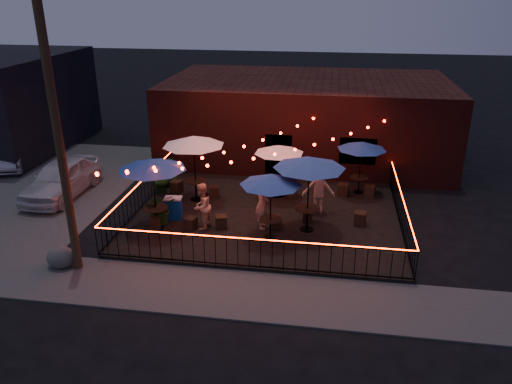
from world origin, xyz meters
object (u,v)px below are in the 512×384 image
Objects in this scene: cafe_table_0 at (152,165)px; cafe_table_4 at (309,164)px; utility_pole at (60,148)px; cafe_table_1 at (193,142)px; cafe_table_2 at (271,181)px; cafe_table_5 at (362,146)px; boulder at (61,257)px; cooler at (174,208)px; cafe_table_3 at (279,150)px.

cafe_table_0 is 5.43m from cafe_table_4.
utility_pole reaches higher than cafe_table_1.
utility_pole is 3.43× the size of cafe_table_2.
cafe_table_1 is 1.11× the size of cafe_table_4.
cafe_table_0 reaches higher than cafe_table_5.
cooler is at bearing 55.80° from boulder.
cafe_table_3 is at bearing 30.58° from cooler.
cooler is 0.94× the size of boulder.
cafe_table_4 reaches higher than cafe_table_2.
cooler is at bearing 67.86° from cafe_table_0.
cafe_table_3 is (4.03, 3.59, -0.38)m from cafe_table_0.
utility_pole is at bearing -112.75° from cafe_table_1.
boulder is at bearing -133.95° from cafe_table_3.
boulder is (-9.53, -7.41, -1.85)m from cafe_table_5.
cafe_table_4 is at bearing -7.97° from cooler.
cafe_table_0 is at bearing -104.64° from cafe_table_1.
cafe_table_0 is 3.12× the size of cooler.
boulder is at bearing -142.14° from cafe_table_5.
cafe_table_1 is at bearing -164.81° from cafe_table_5.
cafe_table_1 is 3.63× the size of cooler.
utility_pole is 9.42× the size of cooler.
cafe_table_4 is 3.26× the size of cooler.
cafe_table_2 is at bearing -20.64° from cooler.
cafe_table_2 is 0.91× the size of cafe_table_3.
cafe_table_5 reaches higher than boulder.
utility_pole is 3.11× the size of cafe_table_3.
cafe_table_1 reaches higher than cafe_table_3.
cafe_table_3 is at bearing 48.67° from utility_pole.
utility_pole is 3.57m from cafe_table_0.
cooler is 4.52m from boulder.
cafe_table_1 reaches higher than cooler.
cafe_table_2 is (5.79, 2.72, -1.72)m from utility_pole.
cafe_table_2 is 4.29m from cooler.
utility_pole reaches higher than cafe_table_0.
boulder is (-0.55, -0.01, -3.65)m from utility_pole.
cooler is at bearing -152.28° from cafe_table_5.
boulder is (-2.18, -2.85, -2.22)m from cafe_table_0.
cafe_table_3 reaches higher than boulder.
cafe_table_4 reaches higher than cafe_table_5.
utility_pole is 2.89× the size of cafe_table_4.
cafe_table_1 is 1.26× the size of cafe_table_5.
cafe_table_2 is at bearing -39.90° from cafe_table_1.
boulder is at bearing -127.40° from cafe_table_0.
cafe_table_0 is at bearing -117.97° from cooler.
cafe_table_4 is at bearing 7.39° from cafe_table_0.
cafe_table_0 is at bearing 178.35° from cafe_table_2.
utility_pole is at bearing 0.61° from boulder.
cafe_table_3 is at bearing 92.10° from cafe_table_2.
utility_pole is at bearing -154.84° from cafe_table_2.
boulder is (-2.90, -5.61, -2.28)m from cafe_table_1.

